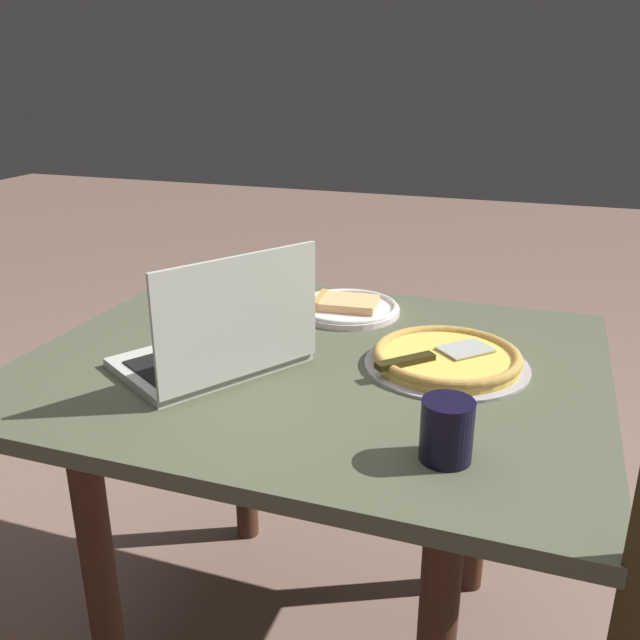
{
  "coord_description": "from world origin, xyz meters",
  "views": [
    {
      "loc": [
        0.42,
        -1.17,
        1.29
      ],
      "look_at": [
        -0.01,
        0.06,
        0.8
      ],
      "focal_mm": 38.07,
      "sensor_mm": 36.0,
      "label": 1
    }
  ],
  "objects_px": {
    "pizza_plate": "(346,307)",
    "pizza_tray": "(447,358)",
    "table_knife": "(189,311)",
    "dining_table": "(314,409)",
    "laptop": "(219,345)",
    "drink_cup": "(447,430)"
  },
  "relations": [
    {
      "from": "pizza_plate",
      "to": "drink_cup",
      "type": "xyz_separation_m",
      "value": [
        0.33,
        -0.57,
        0.04
      ]
    },
    {
      "from": "dining_table",
      "to": "pizza_tray",
      "type": "distance_m",
      "value": 0.29
    },
    {
      "from": "laptop",
      "to": "pizza_plate",
      "type": "relative_size",
      "value": 1.65
    },
    {
      "from": "dining_table",
      "to": "pizza_tray",
      "type": "relative_size",
      "value": 3.52
    },
    {
      "from": "pizza_tray",
      "to": "drink_cup",
      "type": "xyz_separation_m",
      "value": [
        0.05,
        -0.33,
        0.03
      ]
    },
    {
      "from": "dining_table",
      "to": "laptop",
      "type": "distance_m",
      "value": 0.25
    },
    {
      "from": "table_knife",
      "to": "pizza_plate",
      "type": "bearing_deg",
      "value": 19.53
    },
    {
      "from": "pizza_plate",
      "to": "pizza_tray",
      "type": "height_order",
      "value": "same"
    },
    {
      "from": "laptop",
      "to": "drink_cup",
      "type": "relative_size",
      "value": 4.31
    },
    {
      "from": "pizza_plate",
      "to": "table_knife",
      "type": "xyz_separation_m",
      "value": [
        -0.35,
        -0.13,
        -0.01
      ]
    },
    {
      "from": "dining_table",
      "to": "drink_cup",
      "type": "distance_m",
      "value": 0.45
    },
    {
      "from": "dining_table",
      "to": "table_knife",
      "type": "distance_m",
      "value": 0.42
    },
    {
      "from": "laptop",
      "to": "drink_cup",
      "type": "distance_m",
      "value": 0.49
    },
    {
      "from": "table_knife",
      "to": "dining_table",
      "type": "bearing_deg",
      "value": -22.86
    },
    {
      "from": "pizza_plate",
      "to": "drink_cup",
      "type": "height_order",
      "value": "drink_cup"
    },
    {
      "from": "pizza_tray",
      "to": "table_knife",
      "type": "relative_size",
      "value": 1.38
    },
    {
      "from": "drink_cup",
      "to": "pizza_plate",
      "type": "bearing_deg",
      "value": 119.95
    },
    {
      "from": "table_knife",
      "to": "drink_cup",
      "type": "xyz_separation_m",
      "value": [
        0.68,
        -0.44,
        0.05
      ]
    },
    {
      "from": "dining_table",
      "to": "pizza_tray",
      "type": "height_order",
      "value": "pizza_tray"
    },
    {
      "from": "pizza_plate",
      "to": "table_knife",
      "type": "height_order",
      "value": "pizza_plate"
    },
    {
      "from": "dining_table",
      "to": "table_knife",
      "type": "xyz_separation_m",
      "value": [
        -0.37,
        0.16,
        0.12
      ]
    },
    {
      "from": "dining_table",
      "to": "pizza_plate",
      "type": "xyz_separation_m",
      "value": [
        -0.02,
        0.28,
        0.13
      ]
    }
  ]
}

